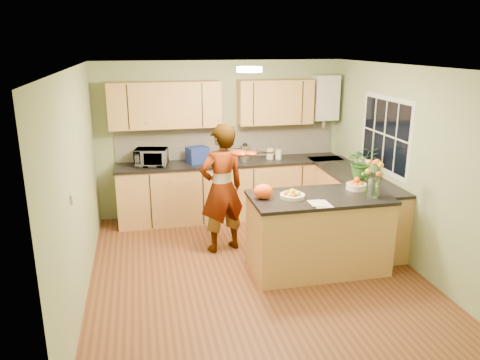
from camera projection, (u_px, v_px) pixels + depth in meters
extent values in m
plane|color=#5A3119|center=(254.00, 271.00, 5.89)|extent=(4.50, 4.50, 0.00)
cube|color=silver|center=(256.00, 67.00, 5.18)|extent=(4.00, 4.50, 0.02)
cube|color=gray|center=(221.00, 139.00, 7.64)|extent=(4.00, 0.02, 2.50)
cube|color=gray|center=(329.00, 257.00, 3.43)|extent=(4.00, 0.02, 2.50)
cube|color=gray|center=(78.00, 186.00, 5.13)|extent=(0.02, 4.50, 2.50)
cube|color=gray|center=(407.00, 166.00, 5.94)|extent=(0.02, 4.50, 2.50)
cube|color=tan|center=(231.00, 190.00, 7.61)|extent=(3.60, 0.60, 0.90)
cube|color=black|center=(231.00, 163.00, 7.47)|extent=(3.64, 0.62, 0.04)
cube|color=tan|center=(352.00, 206.00, 6.90)|extent=(0.60, 2.20, 0.90)
cube|color=black|center=(353.00, 175.00, 6.77)|extent=(0.62, 2.24, 0.04)
cube|color=silver|center=(228.00, 142.00, 7.66)|extent=(3.60, 0.02, 0.52)
cube|color=tan|center=(165.00, 105.00, 7.13)|extent=(1.70, 0.34, 0.70)
cube|color=tan|center=(275.00, 102.00, 7.49)|extent=(1.20, 0.34, 0.70)
cube|color=silver|center=(325.00, 97.00, 7.66)|extent=(0.40, 0.30, 0.72)
cylinder|color=#B2B2B6|center=(324.00, 122.00, 7.77)|extent=(0.06, 0.06, 0.20)
cube|color=silver|center=(385.00, 134.00, 6.42)|extent=(0.01, 1.30, 1.05)
cube|color=black|center=(385.00, 134.00, 6.42)|extent=(0.01, 1.18, 0.92)
cube|color=silver|center=(72.00, 199.00, 4.55)|extent=(0.02, 0.09, 0.09)
cylinder|color=#FFEABF|center=(249.00, 69.00, 5.47)|extent=(0.30, 0.30, 0.06)
cylinder|color=silver|center=(249.00, 67.00, 5.47)|extent=(0.10, 0.10, 0.02)
cube|color=tan|center=(318.00, 234.00, 5.83)|extent=(1.65, 0.83, 0.93)
cube|color=black|center=(320.00, 197.00, 5.69)|extent=(1.70, 0.87, 0.04)
cylinder|color=#F2E2C1|center=(292.00, 196.00, 5.61)|extent=(0.30, 0.30, 0.04)
cylinder|color=#F2E2C1|center=(356.00, 186.00, 5.93)|extent=(0.26, 0.26, 0.07)
cylinder|color=silver|center=(373.00, 188.00, 5.60)|extent=(0.12, 0.12, 0.24)
ellipsoid|color=#FF5315|center=(263.00, 191.00, 5.56)|extent=(0.24, 0.21, 0.18)
cube|color=silver|center=(321.00, 204.00, 5.38)|extent=(0.20, 0.27, 0.01)
imported|color=#E6AD8C|center=(222.00, 189.00, 6.26)|extent=(0.74, 0.59, 1.76)
imported|color=silver|center=(151.00, 157.00, 7.17)|extent=(0.54, 0.42, 0.27)
cube|color=navy|center=(197.00, 155.00, 7.35)|extent=(0.37, 0.32, 0.25)
cylinder|color=#B2B2B6|center=(245.00, 153.00, 7.51)|extent=(0.17, 0.17, 0.24)
sphere|color=black|center=(245.00, 143.00, 7.47)|extent=(0.09, 0.09, 0.09)
cylinder|color=#F2E2C1|center=(270.00, 154.00, 7.60)|extent=(0.13, 0.13, 0.17)
cylinder|color=silver|center=(279.00, 154.00, 7.60)|extent=(0.11, 0.11, 0.16)
imported|color=#306A23|center=(362.00, 162.00, 6.51)|extent=(0.46, 0.42, 0.45)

